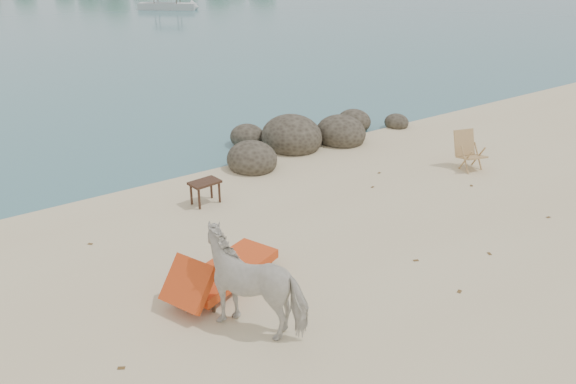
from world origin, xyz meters
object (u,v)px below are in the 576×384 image
(cow, at_px, (257,281))
(lounge_chair, at_px, (228,266))
(boulders, at_px, (303,138))
(deck_chair, at_px, (473,152))
(side_table, at_px, (205,194))

(cow, distance_m, lounge_chair, 1.22)
(cow, bearing_deg, boulders, -164.90)
(boulders, relative_size, lounge_chair, 2.78)
(boulders, xyz_separation_m, deck_chair, (2.32, -3.82, 0.24))
(boulders, distance_m, side_table, 4.37)
(deck_chair, bearing_deg, boulders, 137.54)
(side_table, bearing_deg, lounge_chair, -116.95)
(cow, distance_m, deck_chair, 7.85)
(cow, xyz_separation_m, side_table, (1.28, 4.10, -0.47))
(side_table, distance_m, lounge_chair, 3.16)
(boulders, height_order, side_table, boulders)
(boulders, xyz_separation_m, side_table, (-3.95, -1.86, 0.02))
(cow, bearing_deg, lounge_chair, -131.39)
(side_table, bearing_deg, deck_chair, -23.54)
(cow, bearing_deg, deck_chair, 162.19)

